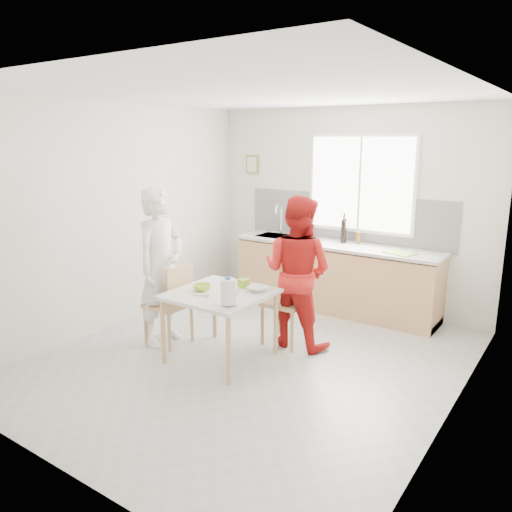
% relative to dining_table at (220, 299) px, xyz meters
% --- Properties ---
extents(ground, '(4.50, 4.50, 0.00)m').
position_rel_dining_table_xyz_m(ground, '(0.28, 0.17, -0.66)').
color(ground, '#B7B7B2').
rests_on(ground, ground).
extents(room_shell, '(4.50, 4.50, 4.50)m').
position_rel_dining_table_xyz_m(room_shell, '(0.28, 0.17, 0.98)').
color(room_shell, silver).
rests_on(room_shell, ground).
extents(window, '(1.50, 0.06, 1.30)m').
position_rel_dining_table_xyz_m(window, '(0.48, 2.40, 1.04)').
color(window, white).
rests_on(window, room_shell).
extents(backsplash, '(3.00, 0.02, 0.65)m').
position_rel_dining_table_xyz_m(backsplash, '(0.28, 2.41, 0.56)').
color(backsplash, white).
rests_on(backsplash, room_shell).
extents(picture_frame, '(0.22, 0.03, 0.28)m').
position_rel_dining_table_xyz_m(picture_frame, '(-1.27, 2.40, 1.24)').
color(picture_frame, '#659744').
rests_on(picture_frame, room_shell).
extents(kitchen_counter, '(2.84, 0.64, 1.37)m').
position_rel_dining_table_xyz_m(kitchen_counter, '(0.28, 2.12, -0.24)').
color(kitchen_counter, tan).
rests_on(kitchen_counter, ground).
extents(dining_table, '(0.97, 0.97, 0.74)m').
position_rel_dining_table_xyz_m(dining_table, '(0.00, 0.00, 0.00)').
color(dining_table, silver).
rests_on(dining_table, ground).
extents(chair_left, '(0.43, 0.43, 0.93)m').
position_rel_dining_table_xyz_m(chair_left, '(-0.68, -0.01, -0.15)').
color(chair_left, tan).
rests_on(chair_left, ground).
extents(chair_far, '(0.45, 0.45, 0.97)m').
position_rel_dining_table_xyz_m(chair_far, '(0.34, 0.83, -0.13)').
color(chair_far, tan).
rests_on(chair_far, ground).
extents(person_white, '(0.43, 0.65, 1.77)m').
position_rel_dining_table_xyz_m(person_white, '(-0.83, -0.01, 0.23)').
color(person_white, white).
rests_on(person_white, ground).
extents(person_red, '(0.83, 0.65, 1.69)m').
position_rel_dining_table_xyz_m(person_red, '(0.46, 0.80, 0.19)').
color(person_red, red).
rests_on(person_red, ground).
extents(bowl_green, '(0.19, 0.19, 0.06)m').
position_rel_dining_table_xyz_m(bowl_green, '(-0.20, -0.05, 0.11)').
color(bowl_green, '#A2CE2F').
rests_on(bowl_green, dining_table).
extents(bowl_white, '(0.21, 0.21, 0.05)m').
position_rel_dining_table_xyz_m(bowl_white, '(0.30, 0.25, 0.10)').
color(bowl_white, silver).
rests_on(bowl_white, dining_table).
extents(milk_jug, '(0.21, 0.15, 0.26)m').
position_rel_dining_table_xyz_m(milk_jug, '(0.33, -0.28, 0.22)').
color(milk_jug, white).
rests_on(milk_jug, dining_table).
extents(green_box, '(0.10, 0.10, 0.09)m').
position_rel_dining_table_xyz_m(green_box, '(0.10, 0.28, 0.12)').
color(green_box, '#8DB72A').
rests_on(green_box, dining_table).
extents(spoon, '(0.15, 0.07, 0.01)m').
position_rel_dining_table_xyz_m(spoon, '(-0.08, -0.22, 0.09)').
color(spoon, '#A5A5AA').
rests_on(spoon, dining_table).
extents(cutting_board, '(0.41, 0.35, 0.01)m').
position_rel_dining_table_xyz_m(cutting_board, '(1.19, 2.01, 0.27)').
color(cutting_board, '#80C02C').
rests_on(cutting_board, kitchen_counter).
extents(wine_bottle_a, '(0.07, 0.07, 0.32)m').
position_rel_dining_table_xyz_m(wine_bottle_a, '(0.32, 2.29, 0.42)').
color(wine_bottle_a, black).
rests_on(wine_bottle_a, kitchen_counter).
extents(wine_bottle_b, '(0.07, 0.07, 0.30)m').
position_rel_dining_table_xyz_m(wine_bottle_b, '(0.35, 2.21, 0.41)').
color(wine_bottle_b, black).
rests_on(wine_bottle_b, kitchen_counter).
extents(jar_amber, '(0.06, 0.06, 0.16)m').
position_rel_dining_table_xyz_m(jar_amber, '(0.54, 2.26, 0.34)').
color(jar_amber, brown).
rests_on(jar_amber, kitchen_counter).
extents(soap_bottle, '(0.09, 0.09, 0.17)m').
position_rel_dining_table_xyz_m(soap_bottle, '(-0.21, 2.27, 0.35)').
color(soap_bottle, '#999999').
rests_on(soap_bottle, kitchen_counter).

